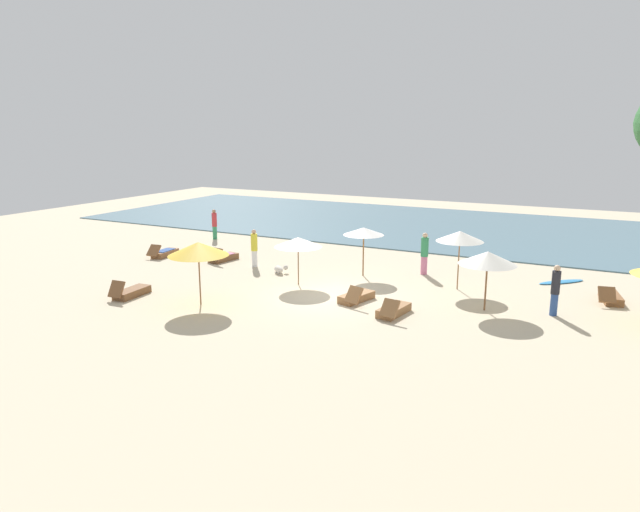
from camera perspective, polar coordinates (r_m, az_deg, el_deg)
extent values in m
plane|color=beige|center=(21.61, 1.01, -4.09)|extent=(60.00, 60.00, 0.00)
cube|color=slate|center=(37.24, 12.64, 2.81)|extent=(48.00, 16.00, 0.06)
cylinder|color=brown|center=(24.47, 4.34, 0.36)|extent=(0.06, 0.06, 2.05)
cone|color=white|center=(24.29, 4.38, 2.48)|extent=(1.74, 1.74, 0.32)
cylinder|color=brown|center=(20.81, -11.93, -1.81)|extent=(0.05, 0.05, 2.25)
cone|color=gold|center=(20.60, -12.05, 0.71)|extent=(2.15, 2.15, 0.48)
cylinder|color=brown|center=(23.05, -2.18, -0.57)|extent=(0.04, 0.04, 1.91)
cone|color=silver|center=(22.88, -2.20, 1.40)|extent=(1.94, 1.94, 0.39)
cylinder|color=brown|center=(20.60, 16.24, -2.49)|extent=(0.06, 0.06, 2.05)
cone|color=silver|center=(20.40, 16.38, -0.19)|extent=(1.98, 1.98, 0.45)
cylinder|color=brown|center=(22.98, 13.65, -0.49)|extent=(0.05, 0.05, 2.28)
cone|color=silver|center=(22.78, 13.78, 1.93)|extent=(1.83, 1.83, 0.41)
cube|color=brown|center=(29.34, -15.19, 0.26)|extent=(0.74, 1.55, 0.28)
cube|color=brown|center=(28.83, -16.24, 0.53)|extent=(0.62, 0.56, 0.51)
cube|color=#2D4C8C|center=(29.31, -15.20, 0.55)|extent=(0.61, 1.09, 0.03)
cube|color=olive|center=(19.76, 7.37, -5.40)|extent=(0.81, 1.57, 0.28)
cube|color=olive|center=(19.02, 6.97, -5.20)|extent=(0.63, 0.53, 0.56)
cube|color=brown|center=(22.81, -18.24, -3.47)|extent=(0.69, 1.53, 0.28)
cube|color=brown|center=(22.30, -19.63, -3.14)|extent=(0.59, 0.42, 0.60)
cube|color=brown|center=(23.58, 27.01, -3.72)|extent=(0.89, 1.59, 0.28)
cube|color=brown|center=(22.85, 26.70, -3.47)|extent=(0.66, 0.61, 0.51)
cube|color=brown|center=(27.74, -9.60, -0.18)|extent=(0.83, 1.58, 0.28)
cube|color=brown|center=(27.07, -10.30, 0.13)|extent=(0.62, 0.46, 0.60)
cube|color=#D17299|center=(27.70, -9.61, 0.14)|extent=(0.67, 1.12, 0.03)
cube|color=olive|center=(21.12, 3.66, -4.12)|extent=(0.98, 1.61, 0.28)
cube|color=olive|center=(20.38, 3.39, -3.89)|extent=(0.66, 0.57, 0.57)
cylinder|color=#D17299|center=(25.21, 10.33, -0.91)|extent=(0.36, 0.36, 0.79)
cylinder|color=#338C59|center=(25.03, 10.40, 0.88)|extent=(0.42, 0.42, 0.83)
sphere|color=beige|center=(24.93, 10.45, 2.04)|extent=(0.22, 0.22, 0.22)
cylinder|color=white|center=(26.32, -6.55, -0.26)|extent=(0.35, 0.35, 0.75)
cylinder|color=yellow|center=(26.16, -6.59, 1.37)|extent=(0.41, 0.41, 0.78)
sphere|color=tan|center=(26.07, -6.62, 2.41)|extent=(0.21, 0.21, 0.21)
cylinder|color=#338C59|center=(33.11, -10.44, 2.29)|extent=(0.27, 0.27, 0.74)
cylinder|color=#BF3338|center=(32.99, -10.50, 3.58)|extent=(0.31, 0.31, 0.77)
sphere|color=#A37556|center=(32.92, -10.53, 4.41)|extent=(0.21, 0.21, 0.21)
cylinder|color=#2D4C8C|center=(20.98, 22.29, -4.51)|extent=(0.25, 0.25, 0.76)
cylinder|color=#26262D|center=(20.78, 22.47, -2.46)|extent=(0.29, 0.29, 0.79)
sphere|color=beige|center=(20.66, 22.58, -1.13)|extent=(0.22, 0.22, 0.22)
cube|color=silver|center=(25.07, -4.14, -1.70)|extent=(0.46, 0.43, 0.04)
ellipsoid|color=silver|center=(25.03, -4.15, -1.33)|extent=(0.73, 0.68, 0.31)
sphere|color=silver|center=(25.06, -3.45, -1.16)|extent=(0.22, 0.22, 0.22)
ellipsoid|color=#338CCC|center=(25.55, 22.92, -2.38)|extent=(1.85, 1.81, 0.07)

